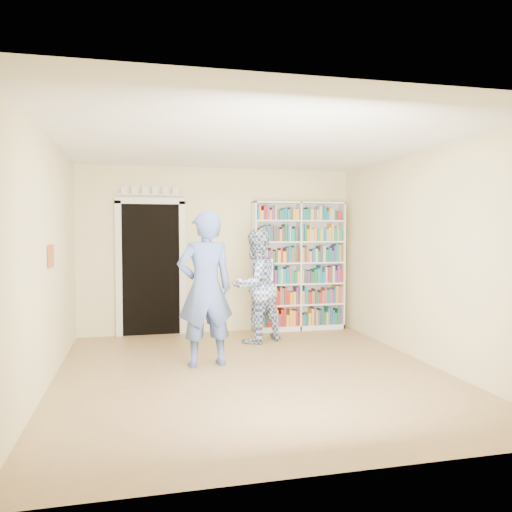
% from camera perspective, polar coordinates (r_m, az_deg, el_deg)
% --- Properties ---
extents(floor, '(5.00, 5.00, 0.00)m').
position_cam_1_polar(floor, '(6.04, -0.45, -13.24)').
color(floor, '#936F47').
rests_on(floor, ground).
extents(ceiling, '(5.00, 5.00, 0.00)m').
position_cam_1_polar(ceiling, '(5.88, -0.46, 12.91)').
color(ceiling, white).
rests_on(ceiling, wall_back).
extents(wall_back, '(4.50, 0.00, 4.50)m').
position_cam_1_polar(wall_back, '(8.26, -4.28, 0.65)').
color(wall_back, beige).
rests_on(wall_back, floor).
extents(wall_left, '(0.00, 5.00, 5.00)m').
position_cam_1_polar(wall_left, '(5.75, -22.91, -0.61)').
color(wall_left, beige).
rests_on(wall_left, floor).
extents(wall_right, '(0.00, 5.00, 5.00)m').
position_cam_1_polar(wall_right, '(6.67, 18.75, -0.06)').
color(wall_right, beige).
rests_on(wall_right, floor).
extents(bookshelf, '(1.57, 0.29, 2.15)m').
position_cam_1_polar(bookshelf, '(8.44, 4.90, -1.09)').
color(bookshelf, white).
rests_on(bookshelf, floor).
extents(doorway, '(1.10, 0.08, 2.43)m').
position_cam_1_polar(doorway, '(8.15, -11.92, -0.64)').
color(doorway, black).
rests_on(doorway, floor).
extents(wall_art, '(0.03, 0.25, 0.25)m').
position_cam_1_polar(wall_art, '(5.94, -22.41, -0.01)').
color(wall_art, brown).
rests_on(wall_art, wall_left).
extents(man_blue, '(0.75, 0.54, 1.92)m').
position_cam_1_polar(man_blue, '(6.21, -5.82, -3.73)').
color(man_blue, '#4F68AF').
rests_on(man_blue, floor).
extents(man_plaid, '(1.02, 0.94, 1.69)m').
position_cam_1_polar(man_plaid, '(7.50, -0.01, -3.44)').
color(man_plaid, '#325199').
rests_on(man_plaid, floor).
extents(paper_sheet, '(0.23, 0.03, 0.33)m').
position_cam_1_polar(paper_sheet, '(7.34, 1.08, -1.59)').
color(paper_sheet, white).
rests_on(paper_sheet, man_plaid).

